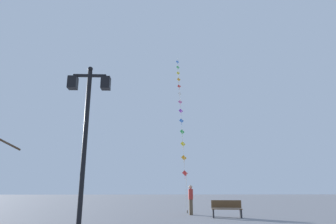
{
  "coord_description": "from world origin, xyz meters",
  "views": [
    {
      "loc": [
        0.38,
        -2.1,
        1.41
      ],
      "look_at": [
        1.17,
        21.22,
        7.72
      ],
      "focal_mm": 30.98,
      "sensor_mm": 36.0,
      "label": 1
    }
  ],
  "objects_px": {
    "kite_flyer": "(191,199)",
    "park_bench": "(227,209)",
    "twin_lantern_lamp_post": "(87,116)",
    "kite_train": "(181,107)"
  },
  "relations": [
    {
      "from": "kite_flyer",
      "to": "park_bench",
      "type": "xyz_separation_m",
      "value": [
        1.7,
        -1.94,
        -0.45
      ]
    },
    {
      "from": "park_bench",
      "to": "twin_lantern_lamp_post",
      "type": "bearing_deg",
      "value": -121.5
    },
    {
      "from": "kite_train",
      "to": "kite_flyer",
      "type": "bearing_deg",
      "value": -91.15
    },
    {
      "from": "park_bench",
      "to": "kite_train",
      "type": "bearing_deg",
      "value": 104.68
    },
    {
      "from": "twin_lantern_lamp_post",
      "to": "park_bench",
      "type": "distance_m",
      "value": 9.97
    },
    {
      "from": "kite_flyer",
      "to": "park_bench",
      "type": "relative_size",
      "value": 1.04
    },
    {
      "from": "kite_train",
      "to": "kite_flyer",
      "type": "distance_m",
      "value": 12.53
    },
    {
      "from": "kite_train",
      "to": "park_bench",
      "type": "xyz_separation_m",
      "value": [
        1.51,
        -11.23,
        -8.87
      ]
    },
    {
      "from": "kite_train",
      "to": "park_bench",
      "type": "relative_size",
      "value": 10.79
    },
    {
      "from": "twin_lantern_lamp_post",
      "to": "kite_flyer",
      "type": "relative_size",
      "value": 3.07
    }
  ]
}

